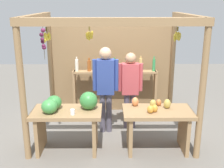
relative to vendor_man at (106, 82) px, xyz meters
name	(u,v)px	position (x,y,z in m)	size (l,w,h in m)	color
ground_plane	(112,129)	(0.12, 0.08, -1.00)	(12.00, 12.00, 0.00)	slate
market_stall	(111,59)	(0.11, 0.53, 0.33)	(2.86, 2.20, 2.23)	#99754C
fruit_counter_left	(68,115)	(-0.62, -0.70, -0.36)	(1.15, 0.64, 1.02)	#99754C
fruit_counter_right	(157,120)	(0.86, -0.70, -0.46)	(1.15, 0.64, 0.88)	#99754C
bottle_shelf_unit	(115,80)	(0.19, 0.86, -0.20)	(1.83, 0.22, 1.34)	#99754C
vendor_man	(106,82)	(0.00, 0.00, 0.00)	(0.48, 0.22, 1.66)	#534F60
vendor_woman	(130,84)	(0.47, 0.17, -0.09)	(0.48, 0.21, 1.52)	#514656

